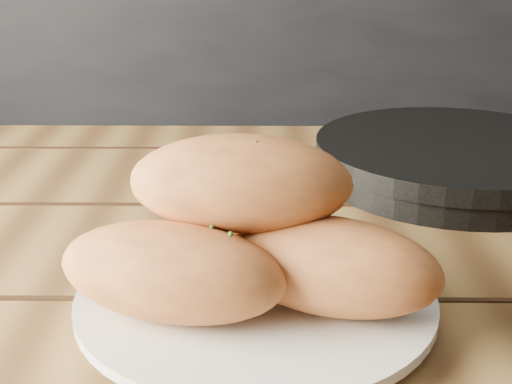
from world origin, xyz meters
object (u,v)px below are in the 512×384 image
Objects in this scene: skillet at (457,159)px; table at (422,347)px; plate at (256,302)px; bread_rolls at (248,235)px.

table is at bearing -110.29° from skillet.
plate is 0.95× the size of bread_rolls.
bread_rolls is 0.62× the size of skillet.
plate is 0.59× the size of skillet.
bread_rolls reaches higher than table.
skillet is at bearing 69.71° from table.
skillet is at bearing 52.99° from bread_rolls.
plate is at bearing -126.64° from skillet.
skillet reaches higher than table.
bread_rolls is at bearing -127.01° from skillet.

